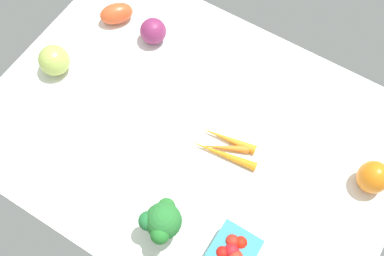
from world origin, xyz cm
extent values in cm
cube|color=white|center=(0.00, 0.00, 1.00)|extent=(104.00, 76.00, 2.00)
sphere|color=#A1B851|center=(40.64, 3.15, 6.11)|extent=(8.22, 8.22, 8.22)
cone|color=orange|center=(-8.78, -2.44, 3.16)|extent=(15.05, 4.23, 2.33)
cone|color=orange|center=(-9.25, -0.29, 3.01)|extent=(11.90, 7.33, 2.02)
cone|color=orange|center=(-9.70, 1.74, 3.09)|extent=(17.85, 4.83, 2.18)
sphere|color=#802857|center=(24.23, -18.84, 5.61)|extent=(7.22, 7.22, 7.22)
cylinder|color=#9DC17D|center=(-8.09, 24.65, 4.08)|extent=(3.24, 3.24, 4.16)
sphere|color=#26712F|center=(-8.09, 24.65, 9.22)|extent=(8.17, 8.17, 8.17)
sphere|color=#26712B|center=(-6.86, 21.62, 8.80)|extent=(4.10, 4.10, 4.10)
sphere|color=#216D34|center=(-5.36, 26.45, 9.49)|extent=(4.33, 4.33, 4.33)
sphere|color=#227028|center=(-9.28, 27.70, 9.96)|extent=(4.20, 4.20, 4.20)
ellipsoid|color=#DC5027|center=(36.74, -18.93, 4.88)|extent=(10.46, 10.90, 5.77)
ellipsoid|color=orange|center=(-42.97, -10.34, 6.39)|extent=(8.40, 8.40, 8.77)
cube|color=teal|center=(-24.03, 21.31, 5.06)|extent=(9.42, 9.42, 6.11)
sphere|color=red|center=(-24.91, 22.68, 7.73)|extent=(3.06, 3.06, 3.06)
sphere|color=red|center=(-24.51, 19.56, 7.58)|extent=(2.97, 2.97, 2.97)
sphere|color=red|center=(-23.74, 22.13, 7.87)|extent=(3.30, 3.30, 3.30)
sphere|color=red|center=(-22.26, 23.49, 7.65)|extent=(2.91, 2.91, 2.91)
sphere|color=red|center=(-22.83, 20.27, 7.89)|extent=(2.97, 2.97, 2.97)
camera|label=1|loc=(-29.66, 47.52, 113.29)|focal=46.34mm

